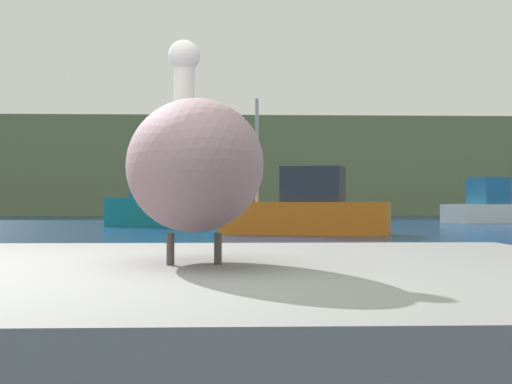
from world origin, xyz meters
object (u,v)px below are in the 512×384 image
(pelican, at_px, (193,164))
(fishing_boat_orange, at_px, (307,210))
(fishing_boat_teal, at_px, (164,206))
(fishing_boat_white, at_px, (492,207))

(pelican, relative_size, fishing_boat_orange, 0.23)
(fishing_boat_teal, xyz_separation_m, fishing_boat_white, (17.12, 4.58, -0.11))
(pelican, relative_size, fishing_boat_teal, 0.23)
(fishing_boat_teal, height_order, fishing_boat_white, fishing_boat_white)
(fishing_boat_white, bearing_deg, fishing_boat_orange, -151.69)
(pelican, height_order, fishing_boat_orange, fishing_boat_orange)
(pelican, distance_m, fishing_boat_white, 42.26)
(fishing_boat_teal, xyz_separation_m, fishing_boat_orange, (5.64, -10.20, -0.08))
(fishing_boat_orange, bearing_deg, fishing_boat_white, -111.15)
(pelican, bearing_deg, fishing_boat_teal, -3.37)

